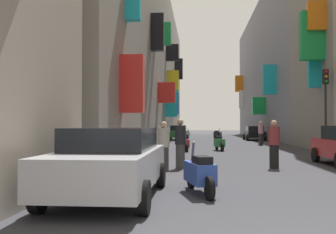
# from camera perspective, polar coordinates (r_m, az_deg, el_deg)

# --- Properties ---
(ground_plane) EXTENTS (140.00, 140.00, 0.00)m
(ground_plane) POSITION_cam_1_polar(r_m,az_deg,el_deg) (33.02, 7.93, -3.81)
(ground_plane) COLOR #38383D
(building_left_mid_b) EXTENTS (7.31, 19.24, 12.02)m
(building_left_mid_b) POSITION_cam_1_polar(r_m,az_deg,el_deg) (22.44, -11.41, 10.37)
(building_left_mid_b) COLOR gray
(building_left_mid_b) RESTS_ON ground
(building_left_mid_c) EXTENTS (7.20, 8.57, 18.63)m
(building_left_mid_c) POSITION_cam_1_polar(r_m,az_deg,el_deg) (36.39, -5.22, 11.17)
(building_left_mid_c) COLOR gray
(building_left_mid_c) RESTS_ON ground
(building_left_far) EXTENTS (7.05, 23.62, 15.54)m
(building_left_far) POSITION_cam_1_polar(r_m,az_deg,el_deg) (51.85, -2.17, 5.74)
(building_left_far) COLOR gray
(building_left_far) RESTS_ON ground
(building_right_mid_b) EXTENTS (7.35, 34.01, 15.67)m
(building_right_mid_b) POSITION_cam_1_polar(r_m,az_deg,el_deg) (47.40, 16.74, 6.52)
(building_right_mid_b) COLOR gray
(building_right_mid_b) RESTS_ON ground
(parked_car_silver) EXTENTS (2.02, 4.36, 1.46)m
(parked_car_silver) POSITION_cam_1_polar(r_m,az_deg,el_deg) (8.01, -8.68, -6.56)
(parked_car_silver) COLOR #B7B7BC
(parked_car_silver) RESTS_ON ground
(parked_car_black) EXTENTS (1.86, 3.99, 1.39)m
(parked_car_black) POSITION_cam_1_polar(r_m,az_deg,el_deg) (37.80, 12.99, -2.35)
(parked_car_black) COLOR black
(parked_car_black) RESTS_ON ground
(parked_car_green) EXTENTS (1.88, 4.11, 1.45)m
(parked_car_green) POSITION_cam_1_polar(r_m,az_deg,el_deg) (37.41, 1.61, -2.35)
(parked_car_green) COLOR #236638
(parked_car_green) RESTS_ON ground
(scooter_red) EXTENTS (0.75, 1.83, 1.13)m
(scooter_red) POSITION_cam_1_polar(r_m,az_deg,el_deg) (21.55, 2.34, -4.01)
(scooter_red) COLOR red
(scooter_red) RESTS_ON ground
(scooter_blue) EXTENTS (0.75, 1.92, 1.13)m
(scooter_blue) POSITION_cam_1_polar(r_m,az_deg,el_deg) (8.38, 4.84, -8.47)
(scooter_blue) COLOR #2D4CAD
(scooter_blue) RESTS_ON ground
(scooter_silver) EXTENTS (0.57, 1.91, 1.13)m
(scooter_silver) POSITION_cam_1_polar(r_m,az_deg,el_deg) (42.30, 2.97, -2.61)
(scooter_silver) COLOR #ADADB2
(scooter_silver) RESTS_ON ground
(scooter_black) EXTENTS (0.82, 1.86, 1.13)m
(scooter_black) POSITION_cam_1_polar(r_m,az_deg,el_deg) (41.60, 7.51, -2.63)
(scooter_black) COLOR black
(scooter_black) RESTS_ON ground
(scooter_green) EXTENTS (0.63, 1.85, 1.13)m
(scooter_green) POSITION_cam_1_polar(r_m,az_deg,el_deg) (22.32, 7.82, -3.90)
(scooter_green) COLOR #287F3D
(scooter_green) RESTS_ON ground
(pedestrian_crossing) EXTENTS (0.47, 0.47, 1.68)m
(pedestrian_crossing) POSITION_cam_1_polar(r_m,az_deg,el_deg) (13.67, 15.83, -4.02)
(pedestrian_crossing) COLOR black
(pedestrian_crossing) RESTS_ON ground
(pedestrian_near_left) EXTENTS (0.53, 0.53, 1.79)m
(pedestrian_near_left) POSITION_cam_1_polar(r_m,az_deg,el_deg) (28.68, 13.94, -2.40)
(pedestrian_near_left) COLOR #292929
(pedestrian_near_left) RESTS_ON ground
(pedestrian_near_right) EXTENTS (0.39, 0.39, 1.64)m
(pedestrian_near_right) POSITION_cam_1_polar(r_m,az_deg,el_deg) (12.28, -0.63, -4.51)
(pedestrian_near_right) COLOR #363636
(pedestrian_near_right) RESTS_ON ground
(pedestrian_mid_street) EXTENTS (0.48, 0.48, 1.73)m
(pedestrian_mid_street) POSITION_cam_1_polar(r_m,az_deg,el_deg) (13.11, 1.88, -4.06)
(pedestrian_mid_street) COLOR #3F3F3F
(pedestrian_mid_street) RESTS_ON ground
(traffic_light_near_corner) EXTENTS (0.26, 0.34, 4.37)m
(traffic_light_near_corner) POSITION_cam_1_polar(r_m,az_deg,el_deg) (20.90, 22.85, 2.87)
(traffic_light_near_corner) COLOR #2D2D2D
(traffic_light_near_corner) RESTS_ON ground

